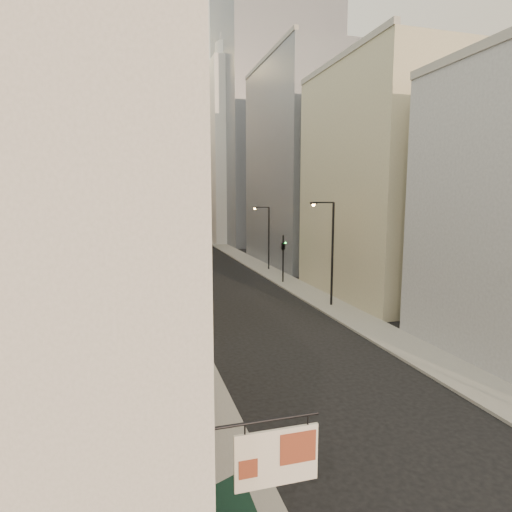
{
  "coord_description": "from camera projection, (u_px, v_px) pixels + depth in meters",
  "views": [
    {
      "loc": [
        -8.87,
        -3.83,
        8.86
      ],
      "look_at": [
        -1.5,
        21.66,
        5.2
      ],
      "focal_mm": 30.0,
      "sensor_mm": 36.0,
      "label": 1
    }
  ],
  "objects": [
    {
      "name": "right_bldg_beige",
      "position": [
        376.0,
        184.0,
        37.78
      ],
      "size": [
        8.0,
        16.0,
        20.0
      ],
      "primitive_type": "cube",
      "color": "tan",
      "rests_on": "ground"
    },
    {
      "name": "sidewalk_right",
      "position": [
        245.0,
        259.0,
        61.41
      ],
      "size": [
        3.0,
        140.0,
        0.15
      ],
      "primitive_type": "cube",
      "color": "gray",
      "rests_on": "ground"
    },
    {
      "name": "streetlamp_mid",
      "position": [
        330.0,
        248.0,
        34.19
      ],
      "size": [
        2.22,
        0.54,
        8.5
      ],
      "rotation": [
        0.0,
        0.0,
        0.16
      ],
      "color": "black",
      "rests_on": "ground"
    },
    {
      "name": "sidewalk_left",
      "position": [
        152.0,
        263.0,
        57.84
      ],
      "size": [
        3.0,
        140.0,
        0.15
      ],
      "primitive_type": "cube",
      "color": "gray",
      "rests_on": "ground"
    },
    {
      "name": "left_bldg_beige",
      "position": [
        82.0,
        211.0,
        27.65
      ],
      "size": [
        8.0,
        12.0,
        16.0
      ],
      "primitive_type": "cube",
      "color": "tan",
      "rests_on": "ground"
    },
    {
      "name": "left_bldg_wingrid",
      "position": [
        113.0,
        180.0,
        78.49
      ],
      "size": [
        8.0,
        20.0,
        24.0
      ],
      "primitive_type": "cube",
      "color": "gray",
      "rests_on": "ground"
    },
    {
      "name": "clock_tower",
      "position": [
        168.0,
        156.0,
        92.16
      ],
      "size": [
        14.0,
        14.0,
        44.9
      ],
      "color": "#99815D",
      "rests_on": "ground"
    },
    {
      "name": "streetlamp_far",
      "position": [
        267.0,
        234.0,
        51.58
      ],
      "size": [
        2.02,
        0.44,
        7.72
      ],
      "rotation": [
        0.0,
        0.0,
        -0.14
      ],
      "color": "black",
      "rests_on": "ground"
    },
    {
      "name": "near_building_left",
      "position": [
        57.0,
        299.0,
        12.01
      ],
      "size": [
        8.3,
        23.04,
        12.3
      ],
      "color": "#521F16",
      "rests_on": "ground"
    },
    {
      "name": "white_tower",
      "position": [
        232.0,
        146.0,
        81.73
      ],
      "size": [
        8.0,
        8.0,
        41.5
      ],
      "color": "silver",
      "rests_on": "ground"
    },
    {
      "name": "highrise",
      "position": [
        272.0,
        110.0,
        82.97
      ],
      "size": [
        21.0,
        23.0,
        51.2
      ],
      "color": "gray",
      "rests_on": "ground"
    },
    {
      "name": "left_bldg_grey",
      "position": [
        98.0,
        186.0,
        42.6
      ],
      "size": [
        8.0,
        16.0,
        20.0
      ],
      "primitive_type": "cube",
      "color": "gray",
      "rests_on": "ground"
    },
    {
      "name": "traffic_light_right",
      "position": [
        283.0,
        246.0,
        43.85
      ],
      "size": [
        0.87,
        0.87,
        5.0
      ],
      "rotation": [
        0.0,
        0.0,
        2.75
      ],
      "color": "black",
      "rests_on": "ground"
    },
    {
      "name": "left_bldg_tan",
      "position": [
        108.0,
        200.0,
        59.93
      ],
      "size": [
        8.0,
        18.0,
        17.0
      ],
      "primitive_type": "cube",
      "color": "#99815D",
      "rests_on": "ground"
    },
    {
      "name": "right_bldg_wingrid",
      "position": [
        295.0,
        166.0,
        56.4
      ],
      "size": [
        8.0,
        20.0,
        26.0
      ],
      "primitive_type": "cube",
      "color": "gray",
      "rests_on": "ground"
    }
  ]
}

